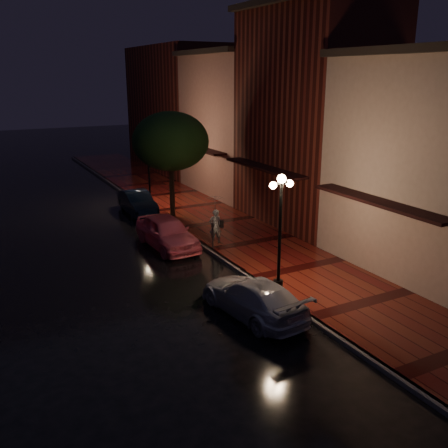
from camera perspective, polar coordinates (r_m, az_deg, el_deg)
ground at (r=22.87m, az=-1.55°, el=-3.26°), size 120.00×120.00×0.00m
sidewalk at (r=23.87m, az=3.30°, el=-2.22°), size 4.50×60.00×0.15m
curb at (r=22.85m, az=-1.55°, el=-3.08°), size 0.25×60.00×0.15m
storefront_near at (r=21.47m, az=23.08°, el=5.83°), size 5.00×8.00×8.50m
storefront_mid at (r=27.02m, az=10.09°, el=11.57°), size 5.00×8.00×11.00m
storefront_far at (r=33.77m, az=1.55°, el=11.11°), size 5.00×8.00×9.00m
storefront_extra at (r=42.69m, az=-5.20°, el=12.91°), size 5.00×12.00×10.00m
streetlamp_near at (r=18.12m, az=6.43°, el=-0.12°), size 0.96×0.36×4.31m
streetlamp_far at (r=30.40m, az=-8.60°, el=6.68°), size 0.96×0.36×4.31m
street_tree at (r=27.45m, az=-6.10°, el=9.18°), size 4.16×4.16×5.80m
pink_car at (r=23.43m, az=-6.54°, el=-0.92°), size 1.96×4.49×1.50m
navy_car at (r=29.45m, az=-9.84°, el=2.43°), size 1.50×4.03×1.32m
silver_car at (r=16.95m, az=3.34°, el=-8.35°), size 2.30×4.61×1.28m
woman_with_umbrella at (r=23.20m, az=-1.00°, el=1.38°), size 0.96×0.97×2.30m
parking_meter at (r=22.69m, az=-1.29°, el=-1.05°), size 0.13×0.12×1.22m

